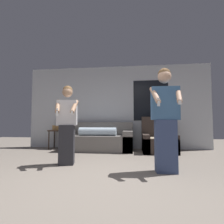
{
  "coord_description": "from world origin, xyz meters",
  "views": [
    {
      "loc": [
        0.53,
        -2.41,
        0.82
      ],
      "look_at": [
        0.15,
        0.81,
        1.03
      ],
      "focal_mm": 28.0,
      "sensor_mm": 36.0,
      "label": 1
    }
  ],
  "objects_px": {
    "couch": "(99,140)",
    "person_right": "(165,118)",
    "side_table": "(57,133)",
    "person_left": "(67,124)",
    "armchair": "(159,141)"
  },
  "relations": [
    {
      "from": "couch",
      "to": "side_table",
      "type": "relative_size",
      "value": 2.76
    },
    {
      "from": "armchair",
      "to": "person_left",
      "type": "relative_size",
      "value": 0.64
    },
    {
      "from": "side_table",
      "to": "person_left",
      "type": "relative_size",
      "value": 0.47
    },
    {
      "from": "armchair",
      "to": "person_left",
      "type": "xyz_separation_m",
      "value": [
        -2.04,
        -1.73,
        0.49
      ]
    },
    {
      "from": "couch",
      "to": "person_right",
      "type": "height_order",
      "value": "person_right"
    },
    {
      "from": "couch",
      "to": "person_left",
      "type": "xyz_separation_m",
      "value": [
        -0.28,
        -1.85,
        0.49
      ]
    },
    {
      "from": "couch",
      "to": "side_table",
      "type": "height_order",
      "value": "couch"
    },
    {
      "from": "couch",
      "to": "person_left",
      "type": "relative_size",
      "value": 1.31
    },
    {
      "from": "armchair",
      "to": "person_right",
      "type": "xyz_separation_m",
      "value": [
        -0.18,
        -2.05,
        0.59
      ]
    },
    {
      "from": "person_left",
      "to": "person_right",
      "type": "xyz_separation_m",
      "value": [
        1.86,
        -0.33,
        0.1
      ]
    },
    {
      "from": "person_right",
      "to": "armchair",
      "type": "bearing_deg",
      "value": 85.02
    },
    {
      "from": "armchair",
      "to": "side_table",
      "type": "distance_m",
      "value": 3.18
    },
    {
      "from": "armchair",
      "to": "person_right",
      "type": "height_order",
      "value": "person_right"
    },
    {
      "from": "couch",
      "to": "armchair",
      "type": "bearing_deg",
      "value": -4.02
    },
    {
      "from": "couch",
      "to": "armchair",
      "type": "xyz_separation_m",
      "value": [
        1.76,
        -0.12,
        0.0
      ]
    }
  ]
}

